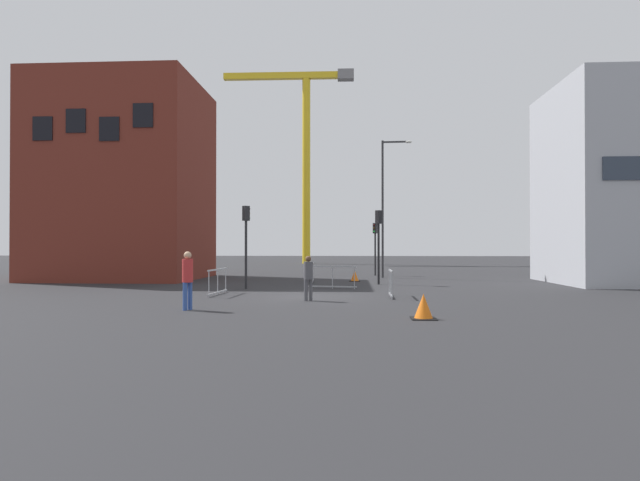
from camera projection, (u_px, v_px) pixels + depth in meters
name	position (u px, v px, depth m)	size (l,w,h in m)	color
ground	(308.00, 297.00, 20.74)	(160.00, 160.00, 0.00)	#28282B
brick_building	(125.00, 182.00, 31.91)	(9.26, 8.13, 11.95)	maroon
construction_crane	(304.00, 137.00, 58.55)	(14.77, 1.22, 21.79)	yellow
streetlamp_tall	(386.00, 198.00, 32.86)	(1.92, 0.27, 8.70)	#2D2D30
traffic_light_far	(246.00, 233.00, 24.57)	(0.37, 0.37, 3.92)	#232326
traffic_light_near	(375.00, 240.00, 35.27)	(0.34, 0.39, 3.57)	#232326
traffic_light_corner	(378.00, 235.00, 27.25)	(0.36, 0.38, 3.89)	black
pedestrian_walking	(188.00, 276.00, 16.41)	(0.34, 0.34, 1.86)	#33519E
pedestrian_waiting	(308.00, 275.00, 19.17)	(0.34, 0.34, 1.66)	#4C4C51
safety_barrier_left_run	(391.00, 283.00, 20.43)	(0.09, 1.83, 1.08)	gray
safety_barrier_rear	(332.00, 277.00, 24.52)	(2.31, 0.39, 1.08)	gray
safety_barrier_mid_span	(218.00, 281.00, 21.48)	(0.23, 2.37, 1.08)	#9EA0A5
safety_barrier_right_run	(312.00, 272.00, 28.57)	(0.15, 2.37, 1.08)	#B2B5BA
traffic_cone_orange	(355.00, 276.00, 29.55)	(0.61, 0.61, 0.62)	black
traffic_cone_striped	(423.00, 307.00, 14.43)	(0.69, 0.69, 0.70)	black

